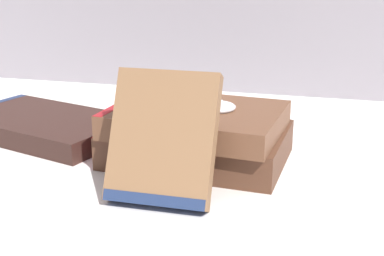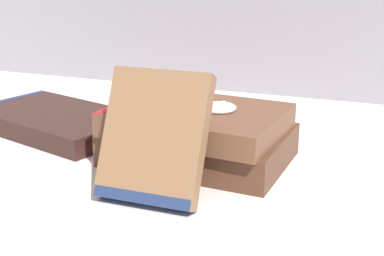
# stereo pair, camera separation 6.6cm
# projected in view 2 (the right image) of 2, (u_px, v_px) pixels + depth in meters

# --- Properties ---
(ground_plane) EXTENTS (3.00, 3.00, 0.00)m
(ground_plane) POSITION_uv_depth(u_px,v_px,m) (160.00, 164.00, 0.69)
(ground_plane) COLOR silver
(book_flat_bottom) EXTENTS (0.23, 0.17, 0.04)m
(book_flat_bottom) POSITION_uv_depth(u_px,v_px,m) (196.00, 144.00, 0.70)
(book_flat_bottom) COLOR #4C2D1E
(book_flat_bottom) RESTS_ON ground_plane
(book_flat_top) EXTENTS (0.22, 0.18, 0.03)m
(book_flat_top) POSITION_uv_depth(u_px,v_px,m) (194.00, 119.00, 0.68)
(book_flat_top) COLOR brown
(book_flat_top) RESTS_ON book_flat_bottom
(book_side_left) EXTENTS (0.28, 0.21, 0.03)m
(book_side_left) POSITION_uv_depth(u_px,v_px,m) (54.00, 120.00, 0.82)
(book_side_left) COLOR #331E19
(book_side_left) RESTS_ON ground_plane
(book_leaning_front) EXTENTS (0.11, 0.08, 0.14)m
(book_leaning_front) POSITION_uv_depth(u_px,v_px,m) (154.00, 141.00, 0.58)
(book_leaning_front) COLOR brown
(book_leaning_front) RESTS_ON ground_plane
(pocket_watch) EXTENTS (0.05, 0.05, 0.01)m
(pocket_watch) POSITION_uv_depth(u_px,v_px,m) (218.00, 108.00, 0.66)
(pocket_watch) COLOR silver
(pocket_watch) RESTS_ON book_flat_top
(reading_glasses) EXTENTS (0.09, 0.04, 0.00)m
(reading_glasses) POSITION_uv_depth(u_px,v_px,m) (211.00, 122.00, 0.85)
(reading_glasses) COLOR #4C3828
(reading_glasses) RESTS_ON ground_plane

